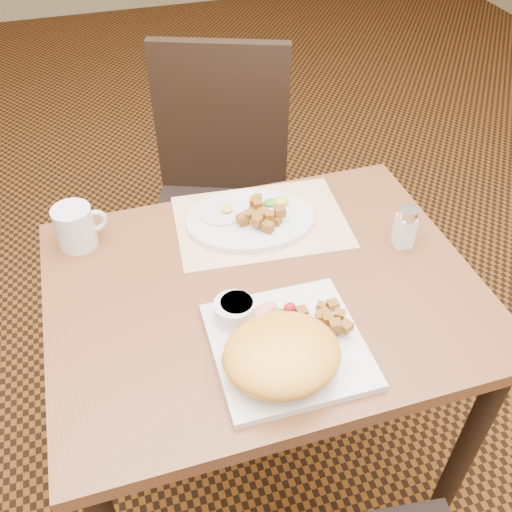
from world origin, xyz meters
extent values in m
plane|color=black|center=(0.00, 0.00, 0.00)|extent=(8.00, 8.00, 0.00)
cube|color=brown|center=(0.00, 0.00, 0.73)|extent=(0.90, 0.70, 0.03)
cylinder|color=black|center=(0.40, -0.30, 0.36)|extent=(0.05, 0.05, 0.71)
cylinder|color=black|center=(-0.40, 0.30, 0.36)|extent=(0.05, 0.05, 0.71)
cylinder|color=black|center=(0.40, 0.30, 0.36)|extent=(0.05, 0.05, 0.71)
cube|color=black|center=(0.03, 0.58, 0.45)|extent=(0.54, 0.54, 0.05)
cylinder|color=black|center=(0.26, 0.68, 0.21)|extent=(0.04, 0.04, 0.42)
cylinder|color=black|center=(0.13, 0.34, 0.21)|extent=(0.04, 0.04, 0.42)
cylinder|color=black|center=(-0.07, 0.81, 0.21)|extent=(0.04, 0.04, 0.42)
cylinder|color=black|center=(-0.20, 0.47, 0.21)|extent=(0.04, 0.04, 0.42)
cube|color=black|center=(0.10, 0.76, 0.72)|extent=(0.41, 0.19, 0.50)
cube|color=white|center=(0.06, 0.21, 0.75)|extent=(0.42, 0.31, 0.00)
cube|color=silver|center=(-0.01, -0.17, 0.76)|extent=(0.28, 0.28, 0.02)
ellipsoid|color=#FFAD31|center=(-0.04, -0.22, 0.81)|extent=(0.21, 0.19, 0.08)
ellipsoid|color=#FFAD31|center=(-0.01, -0.24, 0.78)|extent=(0.08, 0.08, 0.03)
ellipsoid|color=#FFAD31|center=(-0.10, -0.19, 0.78)|extent=(0.08, 0.08, 0.03)
cylinder|color=silver|center=(-0.09, -0.08, 0.79)|extent=(0.08, 0.08, 0.04)
cylinder|color=beige|center=(-0.08, -0.08, 0.81)|extent=(0.06, 0.06, 0.01)
ellipsoid|color=#387223|center=(-0.01, -0.10, 0.77)|extent=(0.05, 0.04, 0.01)
ellipsoid|color=red|center=(0.02, -0.10, 0.78)|extent=(0.03, 0.03, 0.03)
ellipsoid|color=#F28C72|center=(-0.03, -0.09, 0.78)|extent=(0.07, 0.05, 0.02)
cylinder|color=white|center=(-0.03, 0.24, 0.77)|extent=(0.10, 0.10, 0.01)
ellipsoid|color=yellow|center=(-0.02, 0.24, 0.78)|extent=(0.03, 0.03, 0.01)
ellipsoid|color=#387223|center=(0.09, 0.24, 0.78)|extent=(0.04, 0.03, 0.01)
ellipsoid|color=yellow|center=(0.12, 0.23, 0.78)|extent=(0.04, 0.04, 0.02)
cube|color=white|center=(0.34, 0.04, 0.79)|extent=(0.04, 0.04, 0.08)
cylinder|color=silver|center=(0.34, 0.04, 0.84)|extent=(0.05, 0.05, 0.02)
cylinder|color=silver|center=(-0.36, 0.25, 0.80)|extent=(0.09, 0.09, 0.10)
torus|color=silver|center=(-0.32, 0.26, 0.80)|extent=(0.06, 0.02, 0.06)
cube|color=#A06319|center=(0.07, -0.16, 0.78)|extent=(0.03, 0.03, 0.02)
cube|color=#A06319|center=(0.08, -0.18, 0.79)|extent=(0.02, 0.02, 0.02)
cube|color=#A06319|center=(0.08, -0.16, 0.77)|extent=(0.02, 0.02, 0.02)
cube|color=#A06319|center=(0.06, -0.19, 0.78)|extent=(0.02, 0.02, 0.02)
cube|color=#A06319|center=(0.04, -0.11, 0.78)|extent=(0.02, 0.02, 0.02)
cube|color=#A06319|center=(0.07, -0.16, 0.78)|extent=(0.02, 0.03, 0.02)
cube|color=#A06319|center=(0.07, -0.16, 0.78)|extent=(0.03, 0.03, 0.02)
cube|color=#A06319|center=(0.10, -0.16, 0.79)|extent=(0.03, 0.03, 0.02)
cube|color=#A06319|center=(0.06, -0.15, 0.79)|extent=(0.02, 0.02, 0.01)
cube|color=#A06319|center=(0.08, -0.16, 0.79)|extent=(0.02, 0.02, 0.02)
cube|color=#A06319|center=(0.11, -0.11, 0.77)|extent=(0.02, 0.02, 0.02)
cube|color=#A06319|center=(0.10, -0.19, 0.79)|extent=(0.03, 0.03, 0.02)
cube|color=#A06319|center=(0.05, -0.19, 0.78)|extent=(0.03, 0.03, 0.02)
cube|color=#A06319|center=(0.07, -0.18, 0.78)|extent=(0.03, 0.03, 0.02)
cube|color=#A06319|center=(0.08, -0.14, 0.78)|extent=(0.03, 0.03, 0.02)
cube|color=#A06319|center=(0.04, -0.14, 0.78)|extent=(0.03, 0.03, 0.02)
cube|color=#A06319|center=(0.09, -0.17, 0.78)|extent=(0.03, 0.03, 0.02)
cube|color=#A06319|center=(0.08, -0.11, 0.77)|extent=(0.02, 0.02, 0.01)
cube|color=#A06319|center=(0.05, 0.19, 0.78)|extent=(0.03, 0.02, 0.02)
cube|color=#A06319|center=(0.05, 0.21, 0.78)|extent=(0.02, 0.02, 0.02)
cube|color=#A06319|center=(0.08, 0.17, 0.78)|extent=(0.03, 0.03, 0.02)
cube|color=#A06319|center=(0.04, 0.17, 0.79)|extent=(0.03, 0.03, 0.02)
cube|color=#A06319|center=(0.04, 0.21, 0.78)|extent=(0.03, 0.03, 0.02)
cube|color=#A06319|center=(0.05, 0.23, 0.79)|extent=(0.03, 0.03, 0.02)
cube|color=#A06319|center=(0.04, 0.17, 0.80)|extent=(0.03, 0.03, 0.02)
cube|color=#A06319|center=(0.00, 0.18, 0.79)|extent=(0.02, 0.02, 0.01)
cube|color=#A06319|center=(0.05, 0.18, 0.79)|extent=(0.03, 0.03, 0.02)
cube|color=#A06319|center=(0.05, 0.20, 0.78)|extent=(0.02, 0.02, 0.02)
cube|color=#A06319|center=(0.04, 0.21, 0.78)|extent=(0.02, 0.02, 0.02)
cube|color=#A06319|center=(0.02, 0.19, 0.79)|extent=(0.02, 0.02, 0.01)
cube|color=#A06319|center=(0.06, 0.17, 0.78)|extent=(0.03, 0.03, 0.02)
cube|color=#A06319|center=(0.03, 0.16, 0.80)|extent=(0.03, 0.03, 0.02)
cube|color=#A06319|center=(0.05, 0.22, 0.80)|extent=(0.02, 0.03, 0.02)
cube|color=#A06319|center=(0.09, 0.17, 0.80)|extent=(0.03, 0.03, 0.02)
cube|color=#A06319|center=(0.05, 0.19, 0.78)|extent=(0.03, 0.03, 0.02)
cube|color=#A06319|center=(0.06, 0.15, 0.78)|extent=(0.03, 0.03, 0.02)
cube|color=#A06319|center=(0.01, 0.19, 0.78)|extent=(0.03, 0.03, 0.02)
cube|color=#A06319|center=(0.07, 0.17, 0.79)|extent=(0.02, 0.03, 0.02)
cube|color=#A06319|center=(0.06, 0.23, 0.78)|extent=(0.02, 0.02, 0.02)
cube|color=#A06319|center=(0.06, 0.24, 0.80)|extent=(0.02, 0.02, 0.02)
cube|color=#A06319|center=(0.06, 0.19, 0.78)|extent=(0.02, 0.02, 0.02)
camera|label=1|loc=(-0.26, -0.80, 1.60)|focal=40.00mm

